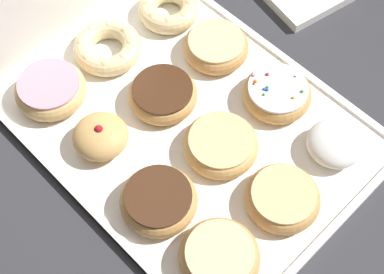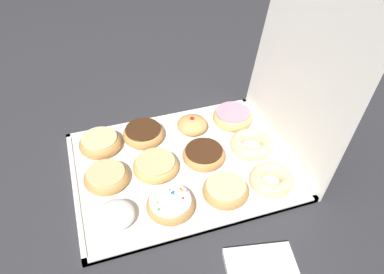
{
  "view_description": "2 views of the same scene",
  "coord_description": "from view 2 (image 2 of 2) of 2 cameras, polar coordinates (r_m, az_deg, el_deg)",
  "views": [
    {
      "loc": [
        -0.33,
        -0.34,
        0.79
      ],
      "look_at": [
        -0.04,
        -0.04,
        0.06
      ],
      "focal_mm": 53.27,
      "sensor_mm": 36.0,
      "label": 1
    },
    {
      "loc": [
        0.68,
        -0.2,
        0.73
      ],
      "look_at": [
        -0.05,
        0.04,
        0.06
      ],
      "focal_mm": 35.89,
      "sensor_mm": 36.0,
      "label": 2
    }
  ],
  "objects": [
    {
      "name": "cruller_donut_10",
      "position": [
        1.05,
        8.83,
        -0.98
      ],
      "size": [
        0.12,
        0.12,
        0.04
      ],
      "color": "beige",
      "rests_on": "donut_box"
    },
    {
      "name": "sprinkle_donut_5",
      "position": [
        0.9,
        -3.21,
        -9.98
      ],
      "size": [
        0.11,
        0.11,
        0.04
      ],
      "color": "tan",
      "rests_on": "donut_box"
    },
    {
      "name": "donut_box",
      "position": [
        1.01,
        -1.58,
        -4.35
      ],
      "size": [
        0.43,
        0.56,
        0.01
      ],
      "color": "white",
      "rests_on": "ground"
    },
    {
      "name": "powdered_filled_donut_2",
      "position": [
        0.89,
        -11.23,
        -11.26
      ],
      "size": [
        0.09,
        0.09,
        0.04
      ],
      "color": "white",
      "rests_on": "donut_box"
    },
    {
      "name": "box_lid_open",
      "position": [
        0.97,
        16.62,
        10.85
      ],
      "size": [
        0.43,
        0.08,
        0.53
      ],
      "primitive_type": "cube",
      "rotation": [
        1.44,
        0.0,
        0.0
      ],
      "color": "white",
      "rests_on": "ground"
    },
    {
      "name": "glazed_ring_donut_8",
      "position": [
        0.93,
        5.02,
        -7.87
      ],
      "size": [
        0.11,
        0.11,
        0.04
      ],
      "color": "tan",
      "rests_on": "donut_box"
    },
    {
      "name": "jelly_filled_donut_6",
      "position": [
        1.1,
        0.02,
        1.85
      ],
      "size": [
        0.09,
        0.09,
        0.05
      ],
      "color": "tan",
      "rests_on": "donut_box"
    },
    {
      "name": "chocolate_frosted_donut_7",
      "position": [
        1.01,
        1.85,
        -2.79
      ],
      "size": [
        0.11,
        0.11,
        0.04
      ],
      "color": "tan",
      "rests_on": "donut_box"
    },
    {
      "name": "ground_plane",
      "position": [
        1.02,
        -1.58,
        -4.56
      ],
      "size": [
        3.0,
        3.0,
        0.0
      ],
      "primitive_type": "plane",
      "color": "#333338"
    },
    {
      "name": "cruller_donut_11",
      "position": [
        0.97,
        11.7,
        -6.18
      ],
      "size": [
        0.11,
        0.11,
        0.04
      ],
      "color": "beige",
      "rests_on": "donut_box"
    },
    {
      "name": "glazed_ring_donut_1",
      "position": [
        0.98,
        -12.59,
        -5.9
      ],
      "size": [
        0.11,
        0.11,
        0.04
      ],
      "color": "tan",
      "rests_on": "donut_box"
    },
    {
      "name": "pink_frosted_donut_9",
      "position": [
        1.14,
        6.05,
        3.04
      ],
      "size": [
        0.12,
        0.12,
        0.04
      ],
      "color": "#E5B770",
      "rests_on": "donut_box"
    },
    {
      "name": "glazed_ring_donut_0",
      "position": [
        1.07,
        -13.5,
        -0.86
      ],
      "size": [
        0.11,
        0.11,
        0.04
      ],
      "color": "tan",
      "rests_on": "donut_box"
    },
    {
      "name": "chocolate_frosted_donut_3",
      "position": [
        1.08,
        -7.23,
        0.52
      ],
      "size": [
        0.11,
        0.11,
        0.04
      ],
      "color": "tan",
      "rests_on": "donut_box"
    },
    {
      "name": "glazed_ring_donut_4",
      "position": [
        0.99,
        -5.45,
        -4.21
      ],
      "size": [
        0.12,
        0.12,
        0.04
      ],
      "color": "tan",
      "rests_on": "donut_box"
    }
  ]
}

